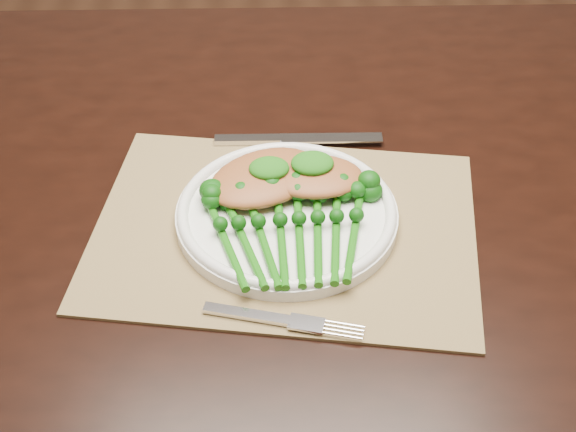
{
  "coord_description": "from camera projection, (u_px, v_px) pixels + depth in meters",
  "views": [
    {
      "loc": [
        -0.11,
        -0.87,
        1.39
      ],
      "look_at": [
        -0.07,
        -0.19,
        0.78
      ],
      "focal_mm": 50.0,
      "sensor_mm": 36.0,
      "label": 1
    }
  ],
  "objects": [
    {
      "name": "chicken_fillet_right",
      "position": [
        314.0,
        176.0,
        0.95
      ],
      "size": [
        0.12,
        0.09,
        0.02
      ],
      "primitive_type": "ellipsoid",
      "rotation": [
        0.0,
        0.0,
        -0.05
      ],
      "color": "#A65E30",
      "rests_on": "dinner_plate"
    },
    {
      "name": "placemat",
      "position": [
        285.0,
        228.0,
        0.94
      ],
      "size": [
        0.49,
        0.4,
        0.0
      ],
      "primitive_type": "cube",
      "rotation": [
        0.0,
        0.0,
        -0.18
      ],
      "color": "olive",
      "rests_on": "dining_table"
    },
    {
      "name": "pesto_dollop_right",
      "position": [
        312.0,
        163.0,
        0.95
      ],
      "size": [
        0.05,
        0.04,
        0.02
      ],
      "primitive_type": "ellipsoid",
      "color": "#114F0B",
      "rests_on": "chicken_fillet_right"
    },
    {
      "name": "pesto_dollop_left",
      "position": [
        269.0,
        168.0,
        0.94
      ],
      "size": [
        0.05,
        0.04,
        0.02
      ],
      "primitive_type": "ellipsoid",
      "color": "#114F0B",
      "rests_on": "chicken_fillet_left"
    },
    {
      "name": "broccolini_bundle",
      "position": [
        291.0,
        239.0,
        0.89
      ],
      "size": [
        0.17,
        0.19,
        0.04
      ],
      "rotation": [
        0.0,
        0.0,
        0.04
      ],
      "color": "#16610C",
      "rests_on": "dinner_plate"
    },
    {
      "name": "dinner_plate",
      "position": [
        287.0,
        213.0,
        0.94
      ],
      "size": [
        0.26,
        0.26,
        0.02
      ],
      "color": "white",
      "rests_on": "placemat"
    },
    {
      "name": "fork",
      "position": [
        293.0,
        322.0,
        0.82
      ],
      "size": [
        0.17,
        0.06,
        0.01
      ],
      "rotation": [
        0.0,
        0.0,
        -0.27
      ],
      "color": "silver",
      "rests_on": "placemat"
    },
    {
      "name": "chicken_fillet_left",
      "position": [
        265.0,
        177.0,
        0.96
      ],
      "size": [
        0.17,
        0.16,
        0.03
      ],
      "primitive_type": "ellipsoid",
      "rotation": [
        0.0,
        0.0,
        0.52
      ],
      "color": "#A65E30",
      "rests_on": "dinner_plate"
    },
    {
      "name": "dining_table",
      "position": [
        307.0,
        359.0,
        1.26
      ],
      "size": [
        1.63,
        0.95,
        0.75
      ],
      "rotation": [
        0.0,
        0.0,
        -0.03
      ],
      "color": "black",
      "rests_on": "ground"
    },
    {
      "name": "knife",
      "position": [
        282.0,
        139.0,
        1.06
      ],
      "size": [
        0.22,
        0.03,
        0.01
      ],
      "rotation": [
        0.0,
        0.0,
        -0.04
      ],
      "color": "silver",
      "rests_on": "placemat"
    }
  ]
}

